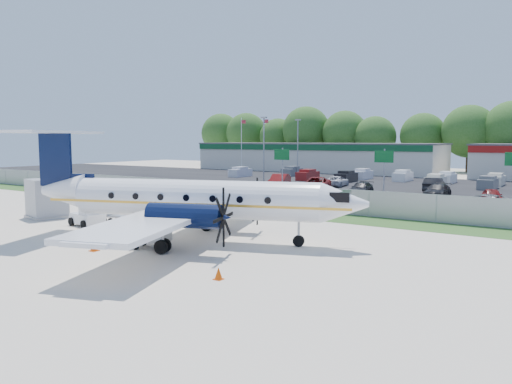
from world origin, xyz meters
The scene contains 31 objects.
ground centered at (0.00, 0.00, 0.00)m, with size 170.00×170.00×0.00m, color beige.
grass_verge centered at (0.00, 12.00, 0.01)m, with size 170.00×4.00×0.02m, color #2D561E.
access_road centered at (0.00, 19.00, 0.01)m, with size 170.00×8.00×0.02m, color black.
parking_lot centered at (0.00, 40.00, 0.01)m, with size 170.00×32.00×0.02m, color black.
perimeter_fence centered at (0.00, 14.00, 1.00)m, with size 120.00×0.06×1.99m.
building_west centered at (-24.00, 61.98, 2.63)m, with size 46.40×12.40×5.24m.
sign_left centered at (-8.00, 22.91, 3.61)m, with size 1.80×0.26×5.00m.
sign_mid centered at (3.00, 22.91, 3.61)m, with size 1.80×0.26×5.00m.
flagpole_west centered at (-35.92, 55.00, 5.64)m, with size 1.06×0.12×10.00m.
flagpole_east centered at (-30.92, 55.00, 5.64)m, with size 1.06×0.12×10.00m.
light_pole_nw centered at (-20.00, 38.00, 5.23)m, with size 0.90×0.35×9.09m.
light_pole_sw centered at (-20.00, 48.00, 5.23)m, with size 0.90×0.35×9.09m.
tree_line centered at (0.00, 74.00, 0.00)m, with size 112.00×6.00×14.00m, color #285418, non-canonical shape.
aircraft centered at (-0.30, -0.54, 2.47)m, with size 20.85×20.31×6.40m.
pushback_tug centered at (-9.35, -0.57, 0.62)m, with size 2.58×2.05×1.29m.
baggage_cart_near centered at (-8.72, 1.85, 0.46)m, with size 2.17×1.70×1.00m.
baggage_cart_far centered at (-0.67, -3.19, 0.48)m, with size 2.25×1.84×1.02m.
service_container centered at (-14.97, 0.09, 1.37)m, with size 3.21×3.21×2.93m.
cone_nose centered at (6.10, -5.99, 0.25)m, with size 0.38×0.38×0.53m.
cone_port_wing centered at (-2.70, -5.38, 0.29)m, with size 0.43×0.43×0.61m.
cone_starboard_wing centered at (-3.85, 5.12, 0.24)m, with size 0.36×0.36×0.51m.
road_car_west centered at (-18.94, 16.80, 0.00)m, with size 2.50×5.43×1.51m, color black.
road_car_mid centered at (11.86, 20.51, 0.00)m, with size 2.61×5.66×1.57m, color #595B5E.
parked_car_a centered at (-12.18, 29.36, 0.00)m, with size 1.82×5.21×1.72m, color maroon.
parked_car_b centered at (-6.80, 28.51, 0.00)m, with size 2.71×5.87×1.63m, color maroon.
parked_car_c centered at (-1.26, 28.14, 0.00)m, with size 1.86×4.56×1.32m, color black.
parked_car_d centered at (6.25, 29.72, 0.00)m, with size 1.97×4.85×1.41m, color black.
parked_car_e centered at (11.50, 28.31, 0.00)m, with size 1.57×3.91×1.33m, color maroon.
parked_car_f centered at (-7.44, 35.49, 0.00)m, with size 2.15×4.67×1.30m, color silver.
parked_car_g centered at (4.51, 35.13, 0.00)m, with size 1.74×5.00×1.65m, color black.
far_parking_rows centered at (0.00, 45.00, 0.00)m, with size 56.00×10.00×1.60m, color gray, non-canonical shape.
Camera 1 is at (18.77, -22.14, 5.86)m, focal length 35.00 mm.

